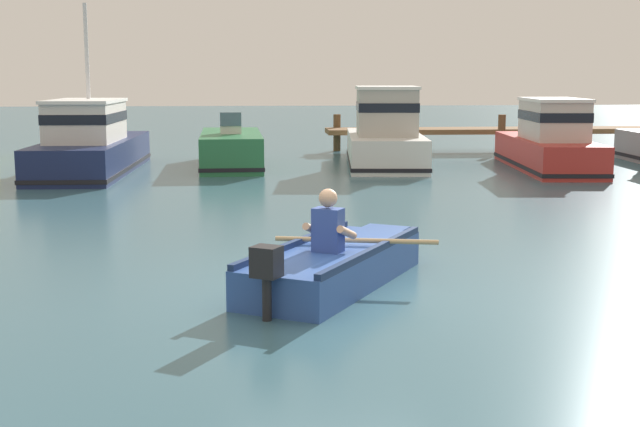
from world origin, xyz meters
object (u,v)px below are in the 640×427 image
rowboat_with_person (336,264)px  moored_boat_navy (90,146)px  moored_boat_red (549,143)px  moored_boat_green (231,150)px  moored_boat_white (385,137)px

rowboat_with_person → moored_boat_navy: bearing=112.7°
rowboat_with_person → moored_boat_red: (6.87, 12.08, 0.45)m
moored_boat_green → moored_boat_red: 8.56m
rowboat_with_person → moored_boat_navy: (-5.12, 12.23, 0.45)m
moored_boat_red → moored_boat_green: bearing=170.2°
rowboat_with_person → moored_boat_red: bearing=60.4°
moored_boat_navy → moored_boat_red: bearing=-0.7°
rowboat_with_person → moored_boat_white: (2.67, 13.27, 0.55)m
moored_boat_navy → moored_boat_white: 7.86m
rowboat_with_person → moored_boat_green: moored_boat_green is taller
moored_boat_green → moored_boat_white: (4.23, -0.26, 0.36)m
rowboat_with_person → moored_boat_red: moored_boat_red is taller
rowboat_with_person → moored_boat_navy: 13.27m
moored_boat_green → moored_boat_white: 4.26m
moored_boat_navy → moored_boat_green: (3.55, 1.30, -0.26)m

